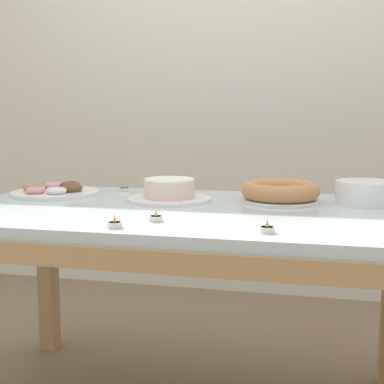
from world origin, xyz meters
name	(u,v)px	position (x,y,z in m)	size (l,w,h in m)	color
wall_back	(244,71)	(0.00, 1.42, 1.30)	(8.00, 0.10, 2.60)	silver
dining_table	(184,234)	(0.00, 0.00, 0.65)	(1.57, 0.90, 0.74)	silver
cake_chocolate_round	(169,192)	(-0.08, 0.12, 0.77)	(0.30, 0.30, 0.08)	white
cake_golden_bundt	(280,192)	(0.30, 0.18, 0.77)	(0.28, 0.28, 0.07)	white
pastry_platter	(55,191)	(-0.56, 0.17, 0.75)	(0.34, 0.34, 0.04)	white
plate_stack	(367,192)	(0.60, 0.22, 0.78)	(0.21, 0.21, 0.08)	white
tealight_left_edge	(124,189)	(-0.33, 0.31, 0.75)	(0.04, 0.04, 0.04)	silver
tealight_near_cakes	(115,224)	(-0.10, -0.36, 0.75)	(0.04, 0.04, 0.04)	silver
tealight_centre	(156,218)	(-0.02, -0.25, 0.75)	(0.04, 0.04, 0.04)	silver
tealight_right_edge	(267,229)	(0.31, -0.33, 0.75)	(0.04, 0.04, 0.04)	silver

